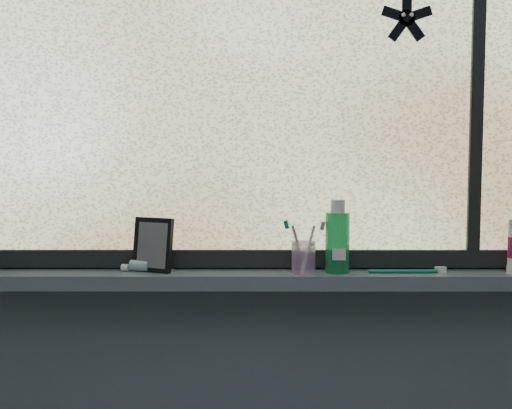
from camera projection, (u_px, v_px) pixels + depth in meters
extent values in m
cube|color=#9EA3A8|center=(262.00, 188.00, 1.64)|extent=(3.00, 0.01, 2.50)
cube|color=#505F6B|center=(262.00, 279.00, 1.58)|extent=(1.62, 0.14, 0.04)
cube|color=silver|center=(262.00, 88.00, 1.60)|extent=(1.50, 0.01, 1.00)
cube|color=black|center=(262.00, 258.00, 1.63)|extent=(1.60, 0.03, 0.05)
cube|color=black|center=(476.00, 88.00, 1.59)|extent=(0.03, 0.03, 1.00)
cube|color=black|center=(153.00, 245.00, 1.58)|extent=(0.13, 0.10, 0.15)
cylinder|color=#CFA8DE|center=(304.00, 257.00, 1.57)|extent=(0.08, 0.08, 0.09)
cylinder|color=#20A759|center=(337.00, 236.00, 1.57)|extent=(0.07, 0.07, 0.17)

